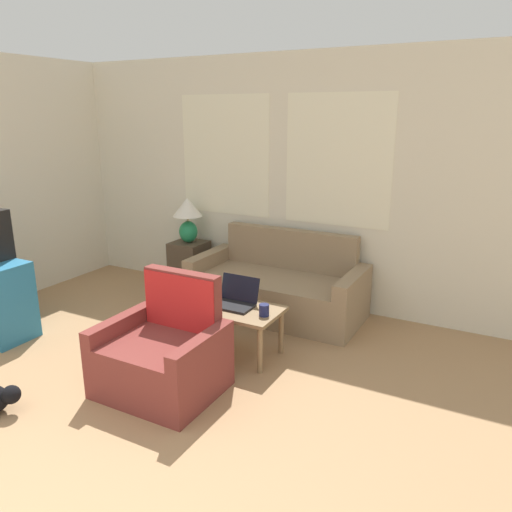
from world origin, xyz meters
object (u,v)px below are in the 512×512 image
Objects in this scene: couch at (279,289)px; cup_white at (216,293)px; table_lamp at (188,215)px; coffee_table at (232,313)px; cup_yellow at (203,299)px; cup_navy at (264,310)px; armchair at (165,356)px; laptop at (235,299)px.

cup_white is at bearing -102.02° from couch.
couch is 0.94m from cup_white.
table_lamp is at bearing 134.85° from cup_white.
cup_yellow is (-0.27, -0.04, 0.10)m from coffee_table.
cup_navy is (0.33, -0.04, 0.11)m from coffee_table.
cup_white is at bearing 96.27° from armchair.
couch is 19.56× the size of cup_white.
couch is 3.42× the size of table_lamp.
couch is at bearing -6.18° from table_lamp.
armchair reaches higher than cup_navy.
coffee_table is 0.12m from laptop.
cup_navy is 0.59m from cup_yellow.
table_lamp is (-1.22, 0.13, 0.64)m from couch.
laptop reaches higher than coffee_table.
coffee_table is 0.28m from cup_yellow.
cup_yellow is 0.16m from cup_white.
coffee_table is 8.63× the size of cup_navy.
cup_white is (0.02, 0.16, -0.00)m from cup_yellow.
couch is 1.10m from cup_yellow.
table_lamp is 2.04m from cup_navy.
couch is 1.03m from coffee_table.
table_lamp reaches higher than couch.
armchair is at bearing -124.64° from cup_navy.
cup_yellow is at bearing -172.07° from coffee_table.
laptop is at bearing -41.00° from table_lamp.
couch reaches higher than cup_yellow.
table_lamp is 6.39× the size of cup_yellow.
cup_navy is 1.22× the size of cup_yellow.
laptop is 3.67× the size of cup_navy.
cup_white is at bearing 153.36° from coffee_table.
cup_yellow is at bearing -49.87° from table_lamp.
coffee_table is at bearing 173.10° from cup_navy.
cup_navy is at bearing -0.26° from cup_yellow.
laptop reaches higher than cup_white.
armchair is 2.39× the size of laptop.
cup_navy is 1.09× the size of cup_white.
cup_yellow is (-0.21, -1.06, 0.21)m from couch.
armchair is at bearing -83.73° from cup_white.
table_lamp reaches higher than cup_white.
table_lamp is at bearing 139.00° from laptop.
couch is 17.97× the size of cup_navy.
table_lamp is at bearing 120.75° from armchair.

